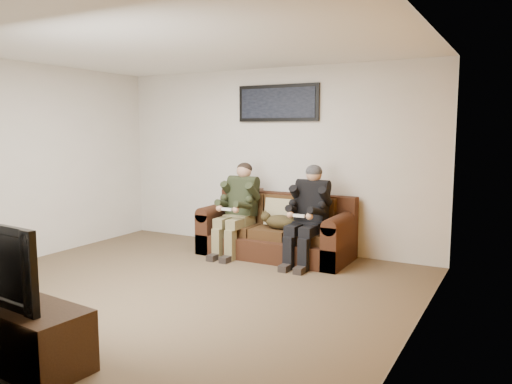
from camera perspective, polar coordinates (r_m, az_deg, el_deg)
The scene contains 15 objects.
floor at distance 5.63m, azimuth -8.85°, elevation -10.80°, with size 5.00×5.00×0.00m, color brown.
ceiling at distance 5.43m, azimuth -9.40°, elevation 16.30°, with size 5.00×5.00×0.00m, color silver.
wall_back at distance 7.28m, azimuth 1.78°, elevation 3.79°, with size 5.00×5.00×0.00m, color beige.
wall_left at distance 7.18m, azimuth -25.14°, elevation 3.07°, with size 4.50×4.50×0.00m, color beige.
wall_right at distance 4.33m, azimuth 18.07°, elevation 1.11°, with size 4.50×4.50×0.00m, color beige.
accent_wall_right at distance 4.33m, azimuth 17.94°, elevation 1.12°, with size 4.50×4.50×0.00m, color #B76812.
sofa at distance 6.90m, azimuth 2.49°, elevation -4.66°, with size 2.05×0.89×0.84m.
throw_pillow at distance 6.88m, azimuth 2.64°, elevation -2.32°, with size 0.39×0.11×0.37m, color tan.
throw_blanket at distance 7.32m, azimuth -0.96°, elevation 0.19°, with size 0.42×0.21×0.07m, color gray.
person_left at distance 6.93m, azimuth -2.04°, elevation -1.34°, with size 0.51×0.87×1.27m.
person_right at distance 6.46m, azimuth 6.04°, elevation -1.97°, with size 0.51×0.86×1.27m.
cat at distance 6.66m, azimuth 2.77°, elevation -3.39°, with size 0.66×0.26×0.24m.
framed_poster at distance 7.20m, azimuth 2.51°, elevation 10.12°, with size 1.25×0.05×0.52m.
tv_stand at distance 4.34m, azimuth -26.18°, elevation -13.86°, with size 1.45×0.47×0.46m, color black.
television at distance 4.19m, azimuth -26.59°, elevation -7.03°, with size 1.05×0.14×0.61m, color black.
Camera 1 is at (3.28, -4.24, 1.73)m, focal length 35.00 mm.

